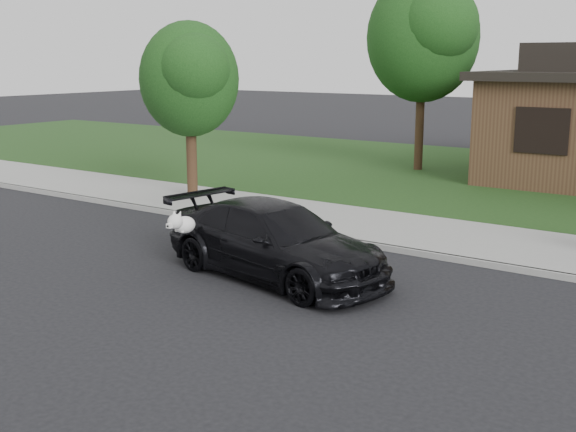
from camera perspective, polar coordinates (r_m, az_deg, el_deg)
The scene contains 7 objects.
ground at distance 11.22m, azimuth 3.33°, elevation -7.20°, with size 120.00×120.00×0.00m, color black.
sidewalk at distance 15.53m, azimuth 12.99°, elevation -1.72°, with size 60.00×3.00×0.12m, color gray.
curb at distance 14.18m, azimuth 10.72°, elevation -2.95°, with size 60.00×0.12×0.12m, color gray.
lawn at distance 23.02m, azimuth 20.45°, elevation 2.36°, with size 60.00×13.00×0.13m, color #193814.
sedan at distance 12.53m, azimuth -1.06°, elevation -1.98°, with size 4.72×2.59×1.30m.
tree_0 at distance 24.03m, azimuth 10.86°, elevation 13.88°, with size 3.78×3.60×6.34m.
tree_2 at distance 19.13m, azimuth -7.71°, elevation 10.80°, with size 2.73×2.60×4.59m.
Camera 1 is at (5.47, -9.05, 3.75)m, focal length 45.00 mm.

